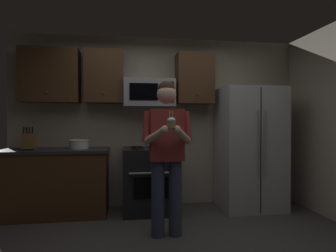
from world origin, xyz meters
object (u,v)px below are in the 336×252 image
Objects in this scene: knife_block at (29,141)px; person at (167,149)px; bowl_large_white at (79,144)px; cupcake at (171,122)px; oven_range at (150,180)px; refrigerator at (250,148)px; microwave at (149,93)px.

knife_block is 1.97m from person.
bowl_large_white is 1.72m from cupcake.
person reaches higher than oven_range.
oven_range is 1.73m from knife_block.
oven_range is 2.91× the size of knife_block.
refrigerator is at bearing 32.54° from person.
person reaches higher than bowl_large_white.
cupcake is (-1.38, -1.21, 0.39)m from refrigerator.
bowl_large_white is at bearing 130.98° from cupcake.
knife_block is (-3.14, 0.01, 0.13)m from refrigerator.
microwave reaches higher than person.
oven_range is at bearing -1.76° from bowl_large_white.
refrigerator is (1.50, -0.04, 0.44)m from oven_range.
refrigerator is 10.35× the size of cupcake.
microwave is 1.27m from person.
refrigerator is 1.02× the size of person.
cupcake is (0.12, -1.37, -0.43)m from microwave.
refrigerator is 5.63× the size of knife_block.
person reaches higher than knife_block.
microwave is 1.78m from knife_block.
knife_block is at bearing -174.66° from bowl_large_white.
microwave reaches higher than oven_range.
person is (1.11, -0.95, 0.01)m from bowl_large_white.
refrigerator is 3.14m from knife_block.
bowl_large_white is (-0.99, 0.03, 0.52)m from oven_range.
bowl_large_white is (0.64, 0.06, -0.05)m from knife_block.
refrigerator reaches higher than knife_block.
microwave is 2.31× the size of knife_block.
person is 0.44m from cupcake.
oven_range is at bearing 178.50° from refrigerator.
knife_block is (-1.64, -0.15, -0.69)m from microwave.
cupcake is (1.11, -1.28, 0.31)m from bowl_large_white.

